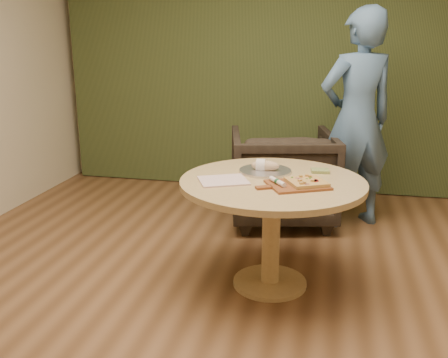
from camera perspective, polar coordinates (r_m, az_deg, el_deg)
room_shell at (r=2.57m, az=0.42°, el=10.55°), size 5.04×6.04×2.84m
curtain at (r=5.44m, az=6.89°, el=13.38°), size 4.80×0.14×2.78m
pedestal_table at (r=3.28m, az=5.51°, el=-2.44°), size 1.20×1.20×0.75m
pizza_paddle at (r=3.12m, az=8.22°, el=-0.69°), size 0.47×0.41×0.01m
flatbread_pizza at (r=3.12m, az=9.42°, el=-0.32°), size 0.30×0.30×0.04m
cutlery_roll at (r=3.09m, az=6.13°, el=-0.30°), size 0.13×0.17×0.03m
newspaper at (r=3.19m, az=-0.09°, el=-0.18°), size 0.38×0.35×0.01m
serving_tray at (r=3.42m, az=4.73°, el=0.94°), size 0.36×0.36×0.02m
bread_roll at (r=3.41m, az=4.60°, el=1.54°), size 0.19×0.09×0.09m
green_packet at (r=3.46m, az=10.93°, el=0.93°), size 0.13×0.11×0.02m
armchair at (r=4.54m, az=6.66°, el=0.84°), size 1.06×1.02×0.93m
person_standing at (r=4.47m, az=14.89°, el=6.50°), size 0.82×0.72×1.89m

